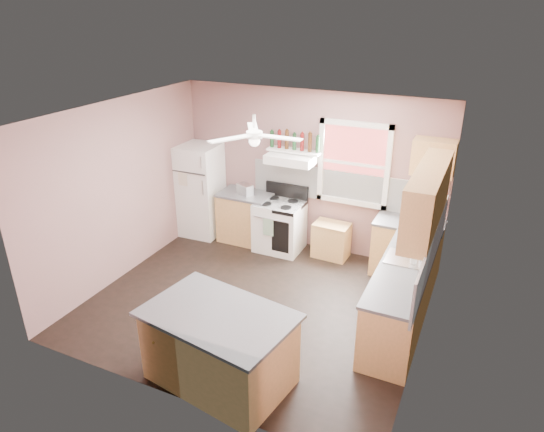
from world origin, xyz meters
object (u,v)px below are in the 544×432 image
at_px(toaster, 245,189).
at_px(island, 220,349).
at_px(stove, 280,226).
at_px(cart, 331,241).
at_px(refrigerator, 200,190).

distance_m(toaster, island, 3.54).
xyz_separation_m(stove, cart, (0.89, 0.12, -0.14)).
xyz_separation_m(refrigerator, island, (2.27, -3.19, -0.40)).
height_order(refrigerator, cart, refrigerator).
relative_size(refrigerator, island, 1.11).
bearing_deg(toaster, refrigerator, -154.55).
xyz_separation_m(refrigerator, cart, (2.47, 0.12, -0.55)).
distance_m(refrigerator, island, 3.94).
bearing_deg(island, cart, 95.81).
bearing_deg(cart, refrigerator, -174.93).
xyz_separation_m(toaster, stove, (0.66, -0.02, -0.56)).
bearing_deg(toaster, stove, 22.14).
height_order(toaster, cart, toaster).
bearing_deg(stove, island, -77.90).
xyz_separation_m(stove, island, (0.70, -3.19, 0.00)).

